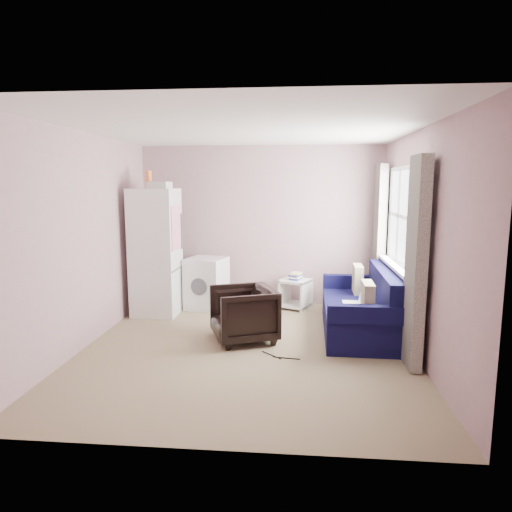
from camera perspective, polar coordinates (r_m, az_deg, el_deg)
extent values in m
cube|color=#867457|center=(5.46, -1.12, -11.50)|extent=(3.80, 4.20, 0.02)
cube|color=silver|center=(5.16, -1.21, 15.75)|extent=(3.80, 4.20, 0.02)
cube|color=#A48287|center=(7.25, 0.70, 3.79)|extent=(3.80, 0.02, 2.50)
cube|color=#A48287|center=(3.10, -5.52, -3.12)|extent=(3.80, 0.02, 2.50)
cube|color=#A48287|center=(5.70, -20.63, 1.83)|extent=(0.02, 4.20, 2.50)
cube|color=#A48287|center=(5.30, 19.82, 1.39)|extent=(0.02, 4.20, 2.50)
cube|color=white|center=(5.95, 18.07, 4.66)|extent=(0.01, 1.60, 1.20)
imported|color=black|center=(5.60, -1.57, -6.92)|extent=(0.89, 0.91, 0.74)
cube|color=silver|center=(6.80, -12.41, 0.46)|extent=(0.64, 0.64, 1.84)
cube|color=#48474E|center=(6.75, -9.76, -1.57)|extent=(0.02, 0.59, 0.02)
cube|color=#48474E|center=(6.89, -9.31, 3.08)|extent=(0.02, 0.03, 0.53)
cube|color=white|center=(6.63, -9.94, 3.48)|extent=(0.01, 0.44, 0.63)
cylinder|color=orange|center=(6.81, -13.25, 9.28)|extent=(0.09, 0.09, 0.25)
cube|color=beige|center=(6.59, -11.93, 8.66)|extent=(0.28, 0.32, 0.09)
cube|color=silver|center=(7.08, -6.18, -3.40)|extent=(0.66, 0.66, 0.79)
cube|color=#48474E|center=(7.00, -6.30, -0.50)|extent=(0.62, 0.60, 0.05)
cylinder|color=#48474E|center=(6.83, -7.15, -3.83)|extent=(0.26, 0.07, 0.26)
cube|color=white|center=(7.05, 4.98, -3.10)|extent=(0.55, 0.55, 0.04)
cube|color=white|center=(7.13, 4.94, -6.08)|extent=(0.55, 0.55, 0.04)
cube|color=white|center=(7.17, 3.60, -4.56)|extent=(0.21, 0.39, 0.46)
cube|color=white|center=(7.02, 6.35, -4.89)|extent=(0.21, 0.39, 0.46)
cube|color=#243896|center=(7.04, 4.98, -2.84)|extent=(0.21, 0.24, 0.03)
cube|color=beige|center=(7.03, 5.07, -2.63)|extent=(0.20, 0.24, 0.03)
cube|color=#243896|center=(7.04, 4.94, -2.39)|extent=(0.22, 0.24, 0.03)
cube|color=beige|center=(7.02, 5.03, -2.20)|extent=(0.19, 0.23, 0.03)
cube|color=#0C0B36|center=(6.07, 12.53, -7.57)|extent=(0.89, 1.79, 0.39)
cube|color=#0C0B36|center=(6.01, 15.80, -3.78)|extent=(0.23, 1.78, 0.43)
cube|color=#0C0B36|center=(5.17, 13.57, -7.10)|extent=(0.84, 0.16, 0.20)
cube|color=#0C0B36|center=(6.82, 11.92, -3.16)|extent=(0.84, 0.16, 0.20)
cube|color=tan|center=(5.42, 13.78, -5.27)|extent=(0.13, 0.40, 0.39)
cube|color=tan|center=(6.53, 12.59, -2.84)|extent=(0.13, 0.40, 0.39)
cube|color=white|center=(5.91, 11.93, -5.90)|extent=(0.24, 0.33, 0.02)
cube|color=silver|center=(5.89, 13.16, -4.85)|extent=(0.07, 0.33, 0.21)
cube|color=white|center=(6.01, 17.15, -1.32)|extent=(0.14, 1.70, 0.04)
cube|color=white|center=(6.02, 17.63, -1.04)|extent=(0.02, 1.68, 0.05)
cube|color=white|center=(5.95, 17.90, 4.67)|extent=(0.02, 1.68, 0.05)
cube|color=white|center=(5.94, 18.18, 10.45)|extent=(0.02, 1.68, 0.05)
cube|color=white|center=(5.17, 19.81, 4.00)|extent=(0.02, 0.05, 1.20)
cube|color=white|center=(5.69, 18.48, 4.46)|extent=(0.02, 0.05, 1.20)
cube|color=white|center=(6.21, 17.37, 4.85)|extent=(0.02, 0.05, 1.20)
cube|color=white|center=(6.73, 16.43, 5.17)|extent=(0.02, 0.05, 1.20)
cube|color=beige|center=(4.93, 19.36, -0.89)|extent=(0.12, 0.46, 2.18)
cube|color=beige|center=(7.02, 15.13, 2.09)|extent=(0.12, 0.46, 2.18)
cylinder|color=black|center=(5.16, 3.80, -12.61)|extent=(0.30, 0.06, 0.01)
cylinder|color=black|center=(5.23, 1.95, -12.27)|extent=(0.23, 0.22, 0.01)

